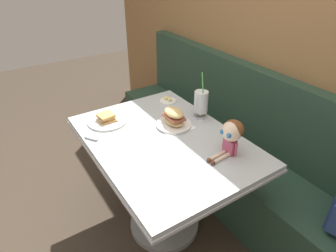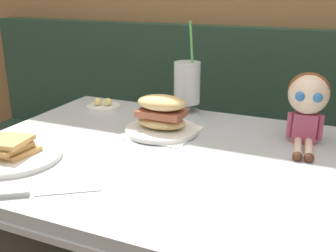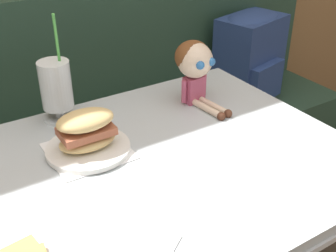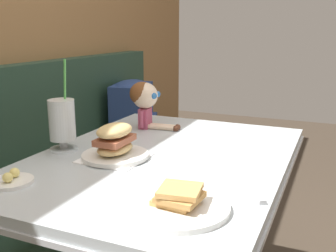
{
  "view_description": "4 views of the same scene",
  "coord_description": "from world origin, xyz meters",
  "px_view_note": "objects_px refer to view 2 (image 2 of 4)",
  "views": [
    {
      "loc": [
        1.2,
        -0.57,
        1.68
      ],
      "look_at": [
        0.02,
        0.19,
        0.83
      ],
      "focal_mm": 31.12,
      "sensor_mm": 36.0,
      "label": 1
    },
    {
      "loc": [
        0.39,
        -0.73,
        1.16
      ],
      "look_at": [
        -0.02,
        0.19,
        0.81
      ],
      "focal_mm": 43.18,
      "sensor_mm": 36.0,
      "label": 2
    },
    {
      "loc": [
        -0.42,
        -0.61,
        1.37
      ],
      "look_at": [
        0.11,
        0.24,
        0.79
      ],
      "focal_mm": 46.54,
      "sensor_mm": 36.0,
      "label": 3
    },
    {
      "loc": [
        -1.16,
        -0.34,
        1.16
      ],
      "look_at": [
        -0.0,
        0.16,
        0.84
      ],
      "focal_mm": 42.36,
      "sensor_mm": 36.0,
      "label": 4
    }
  ],
  "objects_px": {
    "butter_saucer": "(103,106)",
    "seated_doll": "(308,98)",
    "toast_plate": "(12,153)",
    "butter_knife": "(25,193)",
    "milkshake_glass": "(187,85)",
    "sandwich_plate": "(162,118)"
  },
  "relations": [
    {
      "from": "milkshake_glass",
      "to": "butter_knife",
      "type": "distance_m",
      "value": 0.69
    },
    {
      "from": "sandwich_plate",
      "to": "butter_knife",
      "type": "distance_m",
      "value": 0.48
    },
    {
      "from": "toast_plate",
      "to": "milkshake_glass",
      "type": "distance_m",
      "value": 0.61
    },
    {
      "from": "seated_doll",
      "to": "toast_plate",
      "type": "bearing_deg",
      "value": -147.76
    },
    {
      "from": "milkshake_glass",
      "to": "seated_doll",
      "type": "relative_size",
      "value": 1.41
    },
    {
      "from": "toast_plate",
      "to": "butter_saucer",
      "type": "bearing_deg",
      "value": 93.84
    },
    {
      "from": "butter_saucer",
      "to": "seated_doll",
      "type": "xyz_separation_m",
      "value": [
        0.7,
        -0.06,
        0.12
      ]
    },
    {
      "from": "butter_knife",
      "to": "seated_doll",
      "type": "height_order",
      "value": "seated_doll"
    },
    {
      "from": "sandwich_plate",
      "to": "butter_knife",
      "type": "xyz_separation_m",
      "value": [
        -0.1,
        -0.47,
        -0.04
      ]
    },
    {
      "from": "sandwich_plate",
      "to": "butter_saucer",
      "type": "relative_size",
      "value": 1.83
    },
    {
      "from": "seated_doll",
      "to": "butter_knife",
      "type": "bearing_deg",
      "value": -131.95
    },
    {
      "from": "butter_saucer",
      "to": "sandwich_plate",
      "type": "bearing_deg",
      "value": -26.6
    },
    {
      "from": "toast_plate",
      "to": "milkshake_glass",
      "type": "bearing_deg",
      "value": 63.44
    },
    {
      "from": "milkshake_glass",
      "to": "sandwich_plate",
      "type": "distance_m",
      "value": 0.22
    },
    {
      "from": "toast_plate",
      "to": "seated_doll",
      "type": "height_order",
      "value": "seated_doll"
    },
    {
      "from": "sandwich_plate",
      "to": "butter_knife",
      "type": "relative_size",
      "value": 1.07
    },
    {
      "from": "toast_plate",
      "to": "butter_saucer",
      "type": "xyz_separation_m",
      "value": [
        -0.03,
        0.48,
        -0.01
      ]
    },
    {
      "from": "milkshake_glass",
      "to": "seated_doll",
      "type": "xyz_separation_m",
      "value": [
        0.4,
        -0.12,
        0.03
      ]
    },
    {
      "from": "seated_doll",
      "to": "butter_saucer",
      "type": "bearing_deg",
      "value": 175.13
    },
    {
      "from": "milkshake_glass",
      "to": "butter_saucer",
      "type": "xyz_separation_m",
      "value": [
        -0.3,
        -0.06,
        -0.09
      ]
    },
    {
      "from": "butter_knife",
      "to": "seated_doll",
      "type": "distance_m",
      "value": 0.76
    },
    {
      "from": "toast_plate",
      "to": "milkshake_glass",
      "type": "xyz_separation_m",
      "value": [
        0.27,
        0.54,
        0.09
      ]
    }
  ]
}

